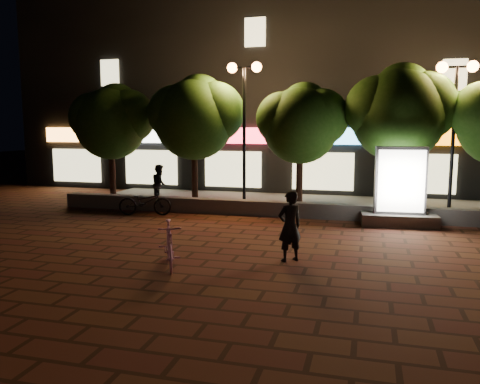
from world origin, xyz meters
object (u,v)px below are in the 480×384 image
(scooter_parked, at_px, (145,202))
(tree_right, at_px, (401,110))
(ad_kiosk, at_px, (400,194))
(pedestrian, at_px, (160,184))
(tree_left, at_px, (196,115))
(street_lamp_right, at_px, (455,98))
(tree_far_left, at_px, (112,119))
(scooter_pink, at_px, (169,245))
(street_lamp_left, at_px, (244,98))
(rider, at_px, (290,226))
(tree_mid, at_px, (302,120))

(scooter_parked, bearing_deg, tree_right, -87.90)
(ad_kiosk, relative_size, pedestrian, 1.60)
(tree_left, xyz_separation_m, street_lamp_right, (8.95, -0.26, 0.45))
(tree_far_left, relative_size, ad_kiosk, 1.93)
(tree_right, distance_m, ad_kiosk, 3.25)
(tree_far_left, bearing_deg, scooter_pink, -53.76)
(street_lamp_left, xyz_separation_m, scooter_pink, (0.33, -7.62, -3.53))
(tree_left, height_order, pedestrian, tree_left)
(tree_far_left, distance_m, tree_right, 10.81)
(scooter_pink, xyz_separation_m, rider, (2.40, 1.16, 0.30))
(scooter_pink, bearing_deg, ad_kiosk, 23.79)
(tree_right, height_order, street_lamp_right, tree_right)
(tree_left, bearing_deg, tree_far_left, -180.00)
(tree_left, distance_m, ad_kiosk, 7.93)
(scooter_pink, bearing_deg, tree_mid, 51.63)
(tree_left, xyz_separation_m, tree_right, (7.30, 0.00, 0.12))
(ad_kiosk, distance_m, scooter_pink, 7.76)
(rider, xyz_separation_m, pedestrian, (-5.97, 6.20, 0.03))
(scooter_parked, relative_size, pedestrian, 1.19)
(ad_kiosk, bearing_deg, tree_mid, 149.05)
(street_lamp_right, xyz_separation_m, scooter_pink, (-6.67, -7.62, -3.40))
(street_lamp_left, xyz_separation_m, scooter_parked, (-2.91, -2.20, -3.56))
(street_lamp_right, relative_size, ad_kiosk, 2.07)
(street_lamp_left, xyz_separation_m, rider, (2.74, -6.47, -3.23))
(ad_kiosk, bearing_deg, scooter_pink, -130.12)
(tree_mid, bearing_deg, tree_far_left, 180.00)
(tree_far_left, distance_m, street_lamp_left, 5.50)
(tree_right, height_order, ad_kiosk, tree_right)
(tree_mid, xyz_separation_m, ad_kiosk, (3.27, -1.96, -2.25))
(ad_kiosk, distance_m, pedestrian, 8.68)
(tree_left, distance_m, street_lamp_right, 8.96)
(ad_kiosk, relative_size, scooter_parked, 1.34)
(scooter_pink, bearing_deg, rider, -0.37)
(street_lamp_right, relative_size, scooter_parked, 2.78)
(street_lamp_left, distance_m, rider, 7.73)
(tree_far_left, relative_size, street_lamp_left, 0.89)
(tree_right, bearing_deg, pedestrian, -176.49)
(ad_kiosk, height_order, scooter_pink, ad_kiosk)
(tree_right, bearing_deg, rider, -111.28)
(tree_far_left, xyz_separation_m, street_lamp_right, (12.45, -0.26, 0.60))
(pedestrian, bearing_deg, scooter_pink, -175.65)
(tree_mid, distance_m, ad_kiosk, 4.43)
(tree_mid, xyz_separation_m, rider, (0.68, -6.73, -2.42))
(scooter_pink, height_order, rider, rider)
(ad_kiosk, xyz_separation_m, scooter_parked, (-8.23, -0.50, -0.50))
(rider, relative_size, scooter_parked, 0.89)
(street_lamp_left, bearing_deg, pedestrian, -175.33)
(tree_left, height_order, tree_right, tree_right)
(pedestrian, bearing_deg, scooter_parked, 168.10)
(scooter_pink, distance_m, rider, 2.68)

